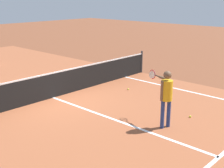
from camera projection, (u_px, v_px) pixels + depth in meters
The scene contains 8 objects.
ground_plane at pixel (53, 98), 11.35m from camera, with size 60.00×60.00×0.00m, color brown.
court_surface_inbounds at pixel (53, 98), 11.35m from camera, with size 10.62×24.40×0.00m, color #9E5433.
line_service_near at pixel (219, 157), 7.16m from camera, with size 8.22×0.10×0.01m, color white.
line_center_service at pixel (117, 121), 9.25m from camera, with size 0.10×6.40×0.01m, color white.
net at pixel (52, 85), 11.21m from camera, with size 10.74×0.09×1.07m.
player_near at pixel (166, 93), 8.54m from camera, with size 0.76×1.11×1.66m.
tennis_ball_near_net at pixel (128, 89), 12.28m from camera, with size 0.07×0.07×0.07m, color #CCE033.
tennis_ball_mid_court at pixel (190, 117), 9.49m from camera, with size 0.07×0.07×0.07m, color #CCE033.
Camera 1 is at (-6.39, -8.93, 3.64)m, focal length 49.14 mm.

